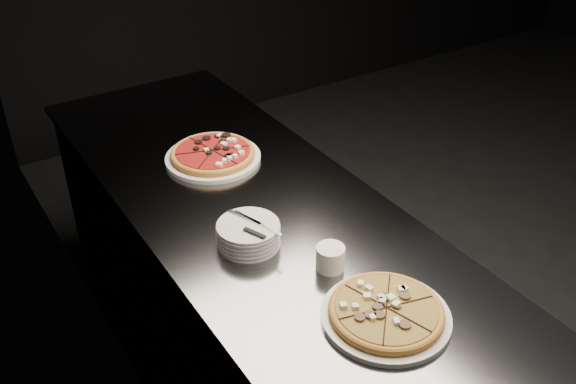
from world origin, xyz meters
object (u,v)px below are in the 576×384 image
counter (279,334)px  ramekin (330,257)px  pizza_mushroom (386,313)px  pizza_tomato (213,155)px  plate_stack (248,234)px  cutlery (253,225)px

counter → ramekin: bearing=-87.2°
pizza_mushroom → ramekin: 0.24m
pizza_tomato → plate_stack: size_ratio=2.08×
cutlery → ramekin: size_ratio=2.44×
plate_stack → ramekin: ramekin is taller
counter → plate_stack: size_ratio=13.47×
counter → ramekin: size_ratio=30.86×
pizza_tomato → plate_stack: bearing=-105.6°
ramekin → pizza_mushroom: bearing=-90.0°
counter → pizza_mushroom: (0.01, -0.49, 0.48)m
plate_stack → cutlery: (0.01, -0.01, 0.04)m
counter → ramekin: ramekin is taller
pizza_mushroom → plate_stack: bearing=106.5°
counter → ramekin: (0.01, -0.25, 0.50)m
pizza_tomato → ramekin: (-0.00, -0.70, 0.02)m
cutlery → ramekin: (0.13, -0.20, -0.03)m
counter → cutlery: cutlery is taller
pizza_tomato → cutlery: cutlery is taller
pizza_tomato → cutlery: 0.52m
pizza_tomato → counter: bearing=-91.9°
pizza_mushroom → ramekin: bearing=90.0°
ramekin → plate_stack: bearing=121.8°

